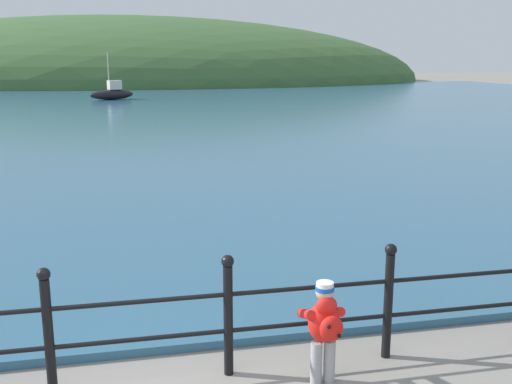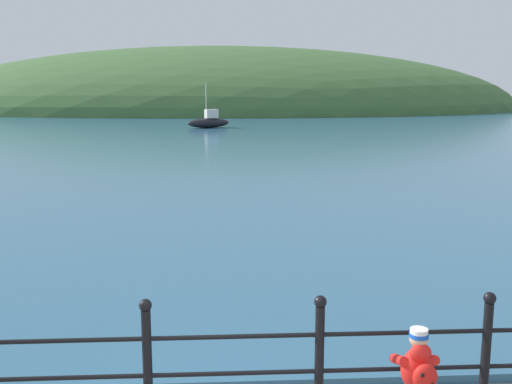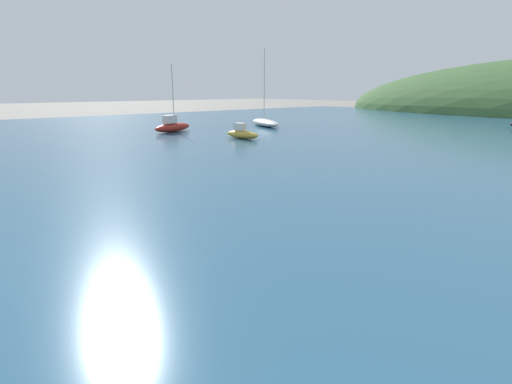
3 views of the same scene
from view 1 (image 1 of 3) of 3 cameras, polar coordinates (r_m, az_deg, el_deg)
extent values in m
cube|color=#2D5B7A|center=(35.82, -12.39, 7.79)|extent=(80.00, 60.00, 0.10)
ellipsoid|color=#3D6033|center=(73.88, -12.39, 10.19)|extent=(72.40, 39.82, 15.21)
cylinder|color=black|center=(5.80, -19.14, -12.96)|extent=(0.09, 0.09, 1.10)
sphere|color=black|center=(5.57, -19.59, -7.40)|extent=(0.12, 0.12, 0.12)
cylinder|color=black|center=(5.81, -2.66, -12.18)|extent=(0.09, 0.09, 1.10)
sphere|color=black|center=(5.58, -2.72, -6.61)|extent=(0.12, 0.12, 0.12)
cylinder|color=black|center=(6.25, 12.46, -10.59)|extent=(0.09, 0.09, 1.10)
sphere|color=black|center=(6.04, 12.73, -5.38)|extent=(0.12, 0.12, 0.12)
cylinder|color=black|center=(5.64, -10.99, -10.22)|extent=(8.13, 0.04, 0.04)
cylinder|color=black|center=(5.79, -10.83, -13.59)|extent=(8.13, 0.04, 0.04)
cylinder|color=#99999E|center=(5.83, 5.75, -15.90)|extent=(0.11, 0.11, 0.42)
cylinder|color=#99999E|center=(5.87, 7.00, -15.72)|extent=(0.11, 0.11, 0.42)
ellipsoid|color=red|center=(5.66, 6.48, -12.16)|extent=(0.31, 0.23, 0.40)
ellipsoid|color=red|center=(5.54, 6.75, -10.72)|extent=(0.20, 0.13, 0.18)
cylinder|color=red|center=(5.67, 4.82, -11.51)|extent=(0.10, 0.31, 0.19)
cylinder|color=red|center=(5.76, 7.56, -11.17)|extent=(0.10, 0.31, 0.19)
sphere|color=tan|center=(5.54, 6.56, -9.40)|extent=(0.17, 0.17, 0.17)
cylinder|color=#194CB2|center=(5.53, 6.57, -9.11)|extent=(0.17, 0.17, 0.04)
cylinder|color=silver|center=(5.52, 6.58, -8.73)|extent=(0.16, 0.16, 0.04)
ellipsoid|color=red|center=(5.49, 7.20, -12.79)|extent=(0.22, 0.14, 0.24)
sphere|color=black|center=(5.39, 6.96, -12.62)|extent=(0.04, 0.04, 0.04)
sphere|color=black|center=(5.47, 7.94, -13.43)|extent=(0.04, 0.04, 0.04)
ellipsoid|color=black|center=(42.57, -13.58, 9.01)|extent=(3.25, 2.13, 0.68)
cube|color=silver|center=(42.62, -13.33, 9.89)|extent=(1.01, 0.84, 0.61)
cylinder|color=beige|center=(42.44, -13.89, 11.12)|extent=(0.07, 0.07, 2.48)
camera|label=2|loc=(0.19, -160.98, 43.52)|focal=42.00mm
camera|label=3|loc=(9.61, 42.08, 9.87)|focal=28.00mm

